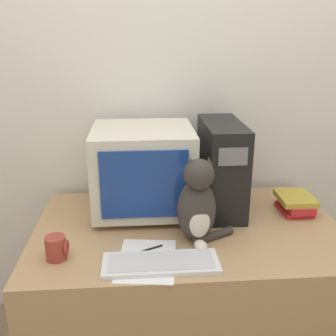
{
  "coord_description": "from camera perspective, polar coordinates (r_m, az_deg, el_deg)",
  "views": [
    {
      "loc": [
        -0.21,
        -1.11,
        1.51
      ],
      "look_at": [
        -0.09,
        0.44,
        0.96
      ],
      "focal_mm": 42.0,
      "sensor_mm": 36.0,
      "label": 1
    }
  ],
  "objects": [
    {
      "name": "wall_back",
      "position": [
        2.02,
        1.49,
        12.09
      ],
      "size": [
        7.0,
        0.05,
        2.5
      ],
      "color": "silver",
      "rests_on": "ground_plane"
    },
    {
      "name": "desk",
      "position": [
        1.92,
        2.75,
        -17.68
      ],
      "size": [
        1.32,
        0.81,
        0.7
      ],
      "color": "tan",
      "rests_on": "ground_plane"
    },
    {
      "name": "crt_monitor",
      "position": [
        1.79,
        -3.6,
        -0.22
      ],
      "size": [
        0.45,
        0.42,
        0.4
      ],
      "color": "beige",
      "rests_on": "desk"
    },
    {
      "name": "computer_tower",
      "position": [
        1.83,
        7.75,
        0.19
      ],
      "size": [
        0.17,
        0.41,
        0.42
      ],
      "color": "black",
      "rests_on": "desk"
    },
    {
      "name": "keyboard",
      "position": [
        1.46,
        -1.05,
        -13.66
      ],
      "size": [
        0.42,
        0.15,
        0.02
      ],
      "color": "silver",
      "rests_on": "desk"
    },
    {
      "name": "cat",
      "position": [
        1.55,
        4.31,
        -5.34
      ],
      "size": [
        0.24,
        0.21,
        0.36
      ],
      "rotation": [
        0.0,
        0.0,
        0.08
      ],
      "color": "#38332D",
      "rests_on": "desk"
    },
    {
      "name": "book_stack",
      "position": [
        1.93,
        18.01,
        -4.9
      ],
      "size": [
        0.16,
        0.19,
        0.08
      ],
      "color": "red",
      "rests_on": "desk"
    },
    {
      "name": "pen",
      "position": [
        1.55,
        -3.29,
        -11.87
      ],
      "size": [
        0.14,
        0.07,
        0.01
      ],
      "color": "black",
      "rests_on": "desk"
    },
    {
      "name": "paper_sheet",
      "position": [
        1.49,
        -3.13,
        -13.21
      ],
      "size": [
        0.24,
        0.32,
        0.0
      ],
      "color": "white",
      "rests_on": "desk"
    },
    {
      "name": "mug",
      "position": [
        1.54,
        -15.86,
        -11.09
      ],
      "size": [
        0.08,
        0.08,
        0.09
      ],
      "color": "#9E382D",
      "rests_on": "desk"
    }
  ]
}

